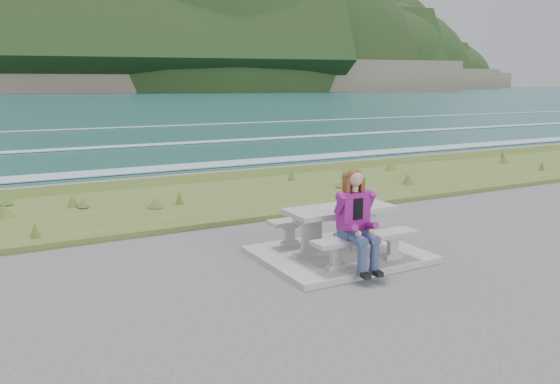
{
  "coord_description": "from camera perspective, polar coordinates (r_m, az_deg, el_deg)",
  "views": [
    {
      "loc": [
        -4.97,
        -7.12,
        2.82
      ],
      "look_at": [
        -0.46,
        1.2,
        0.94
      ],
      "focal_mm": 35.0,
      "sensor_mm": 36.0,
      "label": 1
    }
  ],
  "objects": [
    {
      "name": "seated_woman",
      "position": [
        8.15,
        8.22,
        -4.29
      ],
      "size": [
        0.48,
        0.79,
        1.49
      ],
      "rotation": [
        0.0,
        0.0,
        -0.08
      ],
      "color": "navy",
      "rests_on": "concrete_slab"
    },
    {
      "name": "bench_seaward",
      "position": [
        9.56,
        3.84,
        -3.12
      ],
      "size": [
        1.8,
        0.35,
        0.45
      ],
      "color": "#A2A29D",
      "rests_on": "concrete_slab"
    },
    {
      "name": "grass_verge",
      "position": [
        13.4,
        -6.04,
        -0.96
      ],
      "size": [
        160.0,
        4.5,
        0.22
      ],
      "primitive_type": "cube",
      "color": "#355821",
      "rests_on": "ground"
    },
    {
      "name": "picnic_table",
      "position": [
        8.94,
        6.26,
        -2.63
      ],
      "size": [
        1.8,
        0.75,
        0.75
      ],
      "color": "#A2A29D",
      "rests_on": "concrete_slab"
    },
    {
      "name": "concrete_slab",
      "position": [
        9.11,
        6.17,
        -6.5
      ],
      "size": [
        2.6,
        2.1,
        0.1
      ],
      "primitive_type": "cube",
      "color": "#A2A29D",
      "rests_on": "ground"
    },
    {
      "name": "headland_range",
      "position": [
        450.2,
        -2.8,
        12.13
      ],
      "size": [
        729.83,
        363.95,
        185.48
      ],
      "color": "#695F4F",
      "rests_on": "ground"
    },
    {
      "name": "shore_drop",
      "position": [
        16.07,
        -10.01,
        0.97
      ],
      "size": [
        160.0,
        0.8,
        2.2
      ],
      "primitive_type": "cube",
      "color": "#695F4F",
      "rests_on": "ground"
    },
    {
      "name": "ocean",
      "position": [
        32.91,
        -19.52,
        2.63
      ],
      "size": [
        1600.0,
        1600.0,
        0.09
      ],
      "color": "#1E5255",
      "rests_on": "ground"
    },
    {
      "name": "bench_landward",
      "position": [
        8.46,
        8.93,
        -5.15
      ],
      "size": [
        1.8,
        0.35,
        0.45
      ],
      "color": "#A2A29D",
      "rests_on": "concrete_slab"
    }
  ]
}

